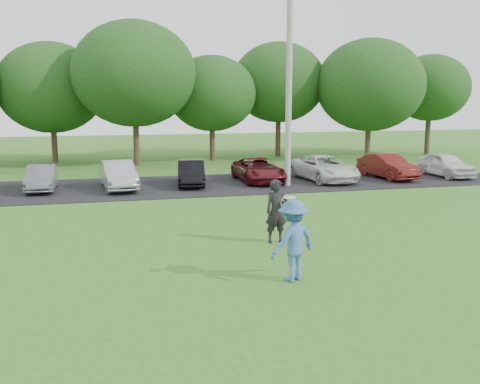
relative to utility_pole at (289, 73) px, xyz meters
name	(u,v)px	position (x,y,z in m)	size (l,w,h in m)	color
ground	(276,270)	(-4.35, -11.75, -5.15)	(100.00, 100.00, 0.00)	#2D681D
parking_lot	(191,185)	(-4.35, 1.25, -5.14)	(32.00, 6.50, 0.03)	black
utility_pole	(289,73)	(0.00, 0.00, 0.00)	(0.28, 0.28, 10.31)	#9A9A95
frisbee_player	(293,240)	(-4.19, -12.47, -4.24)	(1.35, 1.10, 1.96)	#3B6AA8
camera_bystander	(277,211)	(-3.56, -9.33, -4.25)	(0.69, 0.48, 1.80)	black
parked_cars	(210,172)	(-3.44, 1.16, -4.53)	(28.26, 4.82, 1.25)	#5A5C61
tree_row	(190,85)	(-2.83, 11.01, -0.24)	(42.39, 9.85, 8.64)	#38281C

